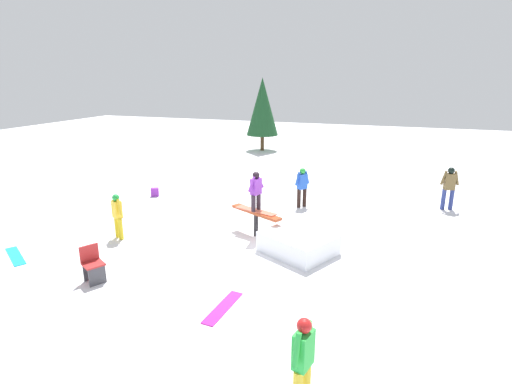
# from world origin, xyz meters

# --- Properties ---
(ground_plane) EXTENTS (60.00, 60.00, 0.00)m
(ground_plane) POSITION_xyz_m (0.00, 0.00, 0.00)
(ground_plane) COLOR white
(rail_feature) EXTENTS (1.81, 1.10, 0.79)m
(rail_feature) POSITION_xyz_m (0.00, 0.00, 0.66)
(rail_feature) COLOR black
(rail_feature) RESTS_ON ground
(snow_kicker_ramp) EXTENTS (2.28, 2.15, 0.57)m
(snow_kicker_ramp) POSITION_xyz_m (-1.50, 0.76, 0.29)
(snow_kicker_ramp) COLOR white
(snow_kicker_ramp) RESTS_ON ground
(main_rider_on_rail) EXTENTS (1.40, 0.71, 1.22)m
(main_rider_on_rail) POSITION_xyz_m (0.00, 0.00, 1.38)
(main_rider_on_rail) COLOR #DF674E
(main_rider_on_rail) RESTS_ON rail_feature
(bystander_yellow) EXTENTS (0.57, 0.36, 1.38)m
(bystander_yellow) POSITION_xyz_m (3.82, 1.54, 0.78)
(bystander_yellow) COLOR gold
(bystander_yellow) RESTS_ON ground
(bystander_brown) EXTENTS (0.67, 0.30, 1.58)m
(bystander_brown) POSITION_xyz_m (-5.76, -4.67, 0.88)
(bystander_brown) COLOR navy
(bystander_brown) RESTS_ON ground
(bystander_green) EXTENTS (0.28, 0.62, 1.49)m
(bystander_green) POSITION_xyz_m (-2.80, 5.98, 0.84)
(bystander_green) COLOR gold
(bystander_green) RESTS_ON ground
(bystander_blue) EXTENTS (0.47, 0.56, 1.48)m
(bystander_blue) POSITION_xyz_m (-0.68, -3.20, 0.83)
(bystander_blue) COLOR black
(bystander_blue) RESTS_ON ground
(loose_snowboard_cyan) EXTENTS (1.36, 0.98, 0.02)m
(loose_snowboard_cyan) POSITION_xyz_m (5.68, 3.54, 0.01)
(loose_snowboard_cyan) COLOR #1AB3D2
(loose_snowboard_cyan) RESTS_ON ground
(loose_snowboard_magenta) EXTENTS (0.39, 1.36, 0.02)m
(loose_snowboard_magenta) POSITION_xyz_m (-0.65, 3.98, 0.01)
(loose_snowboard_magenta) COLOR #C8219F
(loose_snowboard_magenta) RESTS_ON ground
(folding_chair) EXTENTS (0.60, 0.60, 0.88)m
(folding_chair) POSITION_xyz_m (2.71, 3.93, 0.41)
(folding_chair) COLOR #3F3F44
(folding_chair) RESTS_ON ground
(backpack_on_snow) EXTENTS (0.37, 0.33, 0.34)m
(backpack_on_snow) POSITION_xyz_m (5.25, -2.57, 0.17)
(backpack_on_snow) COLOR purple
(backpack_on_snow) RESTS_ON ground
(pine_tree_near) EXTENTS (2.03, 2.03, 4.61)m
(pine_tree_near) POSITION_xyz_m (4.40, -13.80, 2.80)
(pine_tree_near) COLOR #4C331E
(pine_tree_near) RESTS_ON ground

